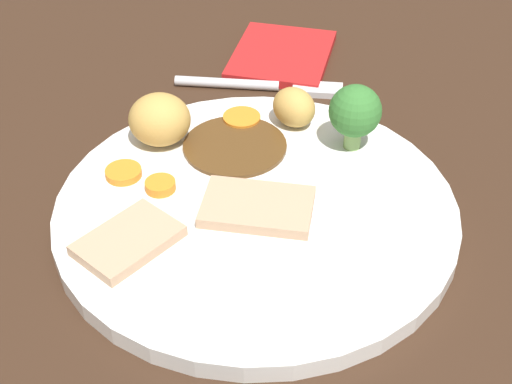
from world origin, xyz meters
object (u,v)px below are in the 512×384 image
roast_potato_left (160,120)px  carrot_coin_back (123,173)px  broccoli_floret (355,112)px  fork (264,86)px  roast_potato_right (298,107)px  folded_napkin (282,55)px  meat_slice_under (128,241)px  carrot_coin_front (242,119)px  carrot_coin_side (161,183)px  dinner_plate (256,210)px  meat_slice_main (257,207)px

roast_potato_left → carrot_coin_back: size_ratio=1.79×
broccoli_floret → fork: 13.46cm
roast_potato_right → folded_napkin: size_ratio=0.34×
meat_slice_under → carrot_coin_front: (-15.10, 6.49, -0.15)cm
meat_slice_under → carrot_coin_side: meat_slice_under is taller
roast_potato_right → broccoli_floret: (2.97, 4.25, 1.58)cm
roast_potato_right → fork: (-7.56, -3.01, -2.60)cm
dinner_plate → fork: bearing=-179.5°
meat_slice_under → carrot_coin_front: bearing=156.7°
roast_potato_left → carrot_coin_front: bearing=117.4°
dinner_plate → broccoli_floret: (-7.21, 7.12, 3.87)cm
carrot_coin_back → broccoli_floret: size_ratio=0.51×
dinner_plate → roast_potato_left: 10.96cm
fork → carrot_coin_back: bearing=-119.7°
meat_slice_main → roast_potato_left: bearing=-135.5°
dinner_plate → roast_potato_right: roast_potato_right is taller
roast_potato_right → carrot_coin_back: 14.91cm
roast_potato_left → broccoli_floret: (-0.01, 14.91, 1.13)cm
carrot_coin_front → fork: carrot_coin_front is taller
carrot_coin_side → fork: 17.69cm
carrot_coin_back → broccoli_floret: bearing=104.9°
roast_potato_left → fork: (-10.54, 7.65, -3.06)cm
folded_napkin → carrot_coin_back: bearing=-28.4°
dinner_plate → roast_potato_left: size_ratio=5.93×
meat_slice_under → carrot_coin_back: meat_slice_under is taller
carrot_coin_back → folded_napkin: bearing=151.6°
meat_slice_under → folded_napkin: size_ratio=0.60×
roast_potato_right → carrot_coin_front: 4.75cm
roast_potato_left → carrot_coin_front: size_ratio=1.57×
carrot_coin_back → fork: size_ratio=0.18×
roast_potato_right → carrot_coin_front: (-0.18, -4.56, -1.34)cm
roast_potato_right → carrot_coin_side: (8.70, -9.84, -1.25)cm
meat_slice_main → broccoli_floret: broccoli_floret is taller
folded_napkin → dinner_plate: bearing=-3.3°
roast_potato_right → folded_napkin: 13.69cm
roast_potato_right → carrot_coin_front: bearing=-92.3°
carrot_coin_back → fork: (-15.07, 9.79, -1.29)cm
carrot_coin_side → broccoli_floret: 15.48cm
carrot_coin_front → carrot_coin_side: (8.89, -5.29, 0.09)cm
dinner_plate → broccoli_floret: broccoli_floret is taller
meat_slice_main → roast_potato_left: (-8.07, -7.93, 1.64)cm
folded_napkin → meat_slice_under: bearing=-18.6°
meat_slice_main → roast_potato_left: roast_potato_left is taller
fork → roast_potato_left: bearing=-122.6°
meat_slice_under → carrot_coin_back: 7.61cm
meat_slice_main → roast_potato_right: roast_potato_right is taller
roast_potato_left → carrot_coin_back: (4.53, -2.14, -1.76)cm
carrot_coin_back → fork: carrot_coin_back is taller
meat_slice_under → carrot_coin_side: size_ratio=2.96×
meat_slice_main → carrot_coin_side: 7.49cm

